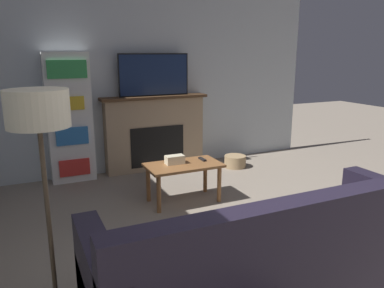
% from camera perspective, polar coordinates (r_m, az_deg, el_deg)
% --- Properties ---
extents(wall_back, '(5.43, 0.06, 2.70)m').
position_cam_1_polar(wall_back, '(5.69, -6.60, 9.74)').
color(wall_back, silver).
rests_on(wall_back, ground_plane).
extents(fireplace, '(1.60, 0.28, 1.12)m').
position_cam_1_polar(fireplace, '(5.67, -5.65, 1.73)').
color(fireplace, tan).
rests_on(fireplace, ground_plane).
extents(tv, '(1.06, 0.03, 0.61)m').
position_cam_1_polar(tv, '(5.54, -5.80, 10.45)').
color(tv, black).
rests_on(tv, fireplace).
extents(couch, '(2.53, 0.91, 0.94)m').
position_cam_1_polar(couch, '(2.77, 12.54, -17.59)').
color(couch, black).
rests_on(couch, ground_plane).
extents(coffee_table, '(0.88, 0.49, 0.47)m').
position_cam_1_polar(coffee_table, '(4.42, -1.29, -3.99)').
color(coffee_table, brown).
rests_on(coffee_table, ground_plane).
extents(tissue_box, '(0.22, 0.12, 0.10)m').
position_cam_1_polar(tissue_box, '(4.40, -2.65, -2.40)').
color(tissue_box, beige).
rests_on(tissue_box, coffee_table).
extents(remote_control, '(0.04, 0.15, 0.02)m').
position_cam_1_polar(remote_control, '(4.56, 1.58, -2.33)').
color(remote_control, black).
rests_on(remote_control, coffee_table).
extents(bookshelf, '(0.58, 0.29, 1.75)m').
position_cam_1_polar(bookshelf, '(5.33, -18.14, 3.75)').
color(bookshelf, white).
rests_on(bookshelf, ground_plane).
extents(floor_lamp, '(0.36, 0.36, 1.54)m').
position_cam_1_polar(floor_lamp, '(2.34, -22.23, 2.32)').
color(floor_lamp, '#2D2D2D').
rests_on(floor_lamp, ground_plane).
extents(storage_basket, '(0.33, 0.33, 0.18)m').
position_cam_1_polar(storage_basket, '(5.88, 6.58, -2.63)').
color(storage_basket, tan).
rests_on(storage_basket, ground_plane).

